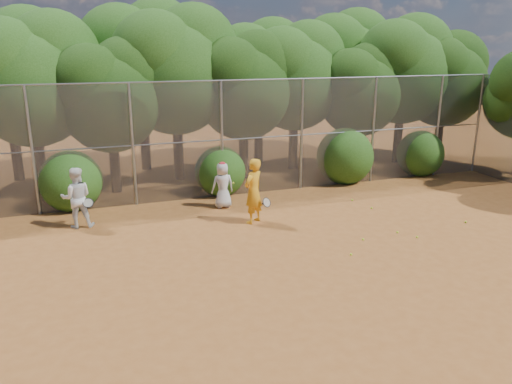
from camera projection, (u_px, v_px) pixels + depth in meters
name	position (u px, v px, depth m)	size (l,w,h in m)	color
ground	(326.00, 256.00, 12.57)	(80.00, 80.00, 0.00)	brown
fence_back	(246.00, 137.00, 17.38)	(20.05, 0.09, 4.03)	gray
tree_1	(31.00, 75.00, 16.89)	(4.64, 4.03, 6.35)	black
tree_2	(110.00, 92.00, 17.22)	(3.99, 3.47, 5.47)	black
tree_3	(176.00, 66.00, 18.71)	(4.89, 4.26, 6.70)	black
tree_4	(244.00, 82.00, 19.14)	(4.19, 3.64, 5.73)	black
tree_5	(296.00, 73.00, 20.59)	(4.51, 3.92, 6.17)	black
tree_6	(360.00, 87.00, 20.64)	(3.86, 3.36, 5.29)	black
tree_7	(404.00, 66.00, 21.77)	(4.77, 4.14, 6.53)	black
tree_8	(445.00, 76.00, 22.27)	(4.25, 3.70, 5.82)	black
tree_9	(6.00, 67.00, 18.61)	(4.83, 4.20, 6.62)	black
tree_10	(141.00, 58.00, 20.32)	(5.15, 4.48, 7.06)	black
tree_11	(260.00, 68.00, 21.68)	(4.64, 4.03, 6.35)	black
tree_12	(345.00, 59.00, 23.58)	(5.02, 4.37, 6.88)	black
bush_0	(71.00, 178.00, 16.06)	(2.00, 2.00, 2.00)	#204912
bush_1	(220.00, 169.00, 17.69)	(1.80, 1.80, 1.80)	#204912
bush_2	(345.00, 154.00, 19.24)	(2.20, 2.20, 2.20)	#204912
bush_3	(420.00, 151.00, 20.41)	(1.90, 1.90, 1.90)	#204912
player_yellow	(253.00, 191.00, 14.72)	(0.95, 0.79, 1.96)	orange
player_teen	(223.00, 185.00, 16.20)	(0.76, 0.52, 1.53)	silver
player_white	(77.00, 198.00, 14.36)	(0.90, 0.76, 1.79)	white
ball_0	(397.00, 232.00, 14.11)	(0.07, 0.07, 0.07)	#C8E82A
ball_1	(372.00, 208.00, 16.22)	(0.07, 0.07, 0.07)	#C8E82A
ball_2	(363.00, 239.00, 13.58)	(0.07, 0.07, 0.07)	#C8E82A
ball_3	(466.00, 222.00, 14.93)	(0.07, 0.07, 0.07)	#C8E82A
ball_4	(351.00, 254.00, 12.60)	(0.07, 0.07, 0.07)	#C8E82A
ball_5	(352.00, 200.00, 17.05)	(0.07, 0.07, 0.07)	#C8E82A
ball_6	(417.00, 237.00, 13.75)	(0.07, 0.07, 0.07)	#C8E82A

